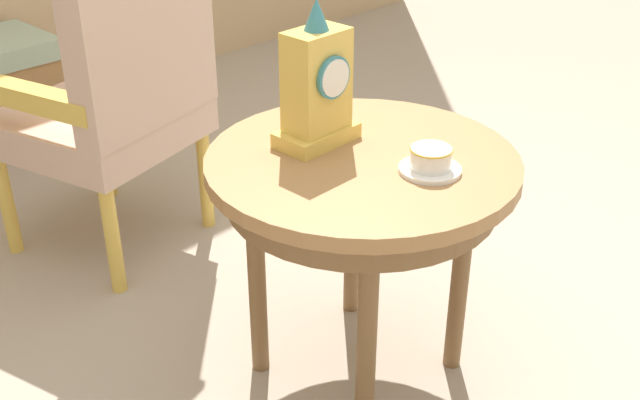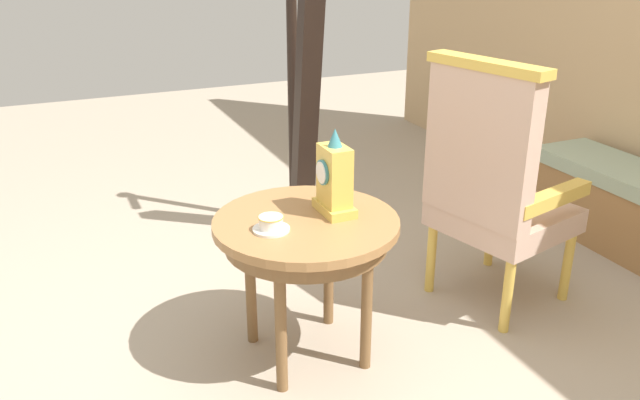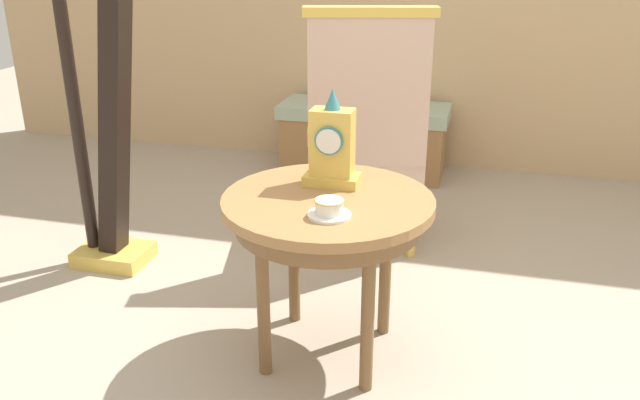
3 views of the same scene
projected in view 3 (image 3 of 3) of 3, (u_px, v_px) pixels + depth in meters
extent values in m
plane|color=tan|center=(334.00, 348.00, 2.40)|extent=(10.00, 10.00, 0.00)
cylinder|color=#9E7042|center=(328.00, 202.00, 2.17)|extent=(0.71, 0.71, 0.03)
cylinder|color=brown|center=(328.00, 217.00, 2.18)|extent=(0.62, 0.62, 0.07)
cylinder|color=brown|center=(386.00, 265.00, 2.39)|extent=(0.04, 0.04, 0.57)
cylinder|color=brown|center=(294.00, 254.00, 2.48)|extent=(0.04, 0.04, 0.57)
cylinder|color=brown|center=(263.00, 301.00, 2.16)|extent=(0.04, 0.04, 0.57)
cylinder|color=brown|center=(368.00, 315.00, 2.08)|extent=(0.04, 0.04, 0.57)
cylinder|color=white|center=(329.00, 215.00, 2.01)|extent=(0.14, 0.14, 0.01)
cylinder|color=white|center=(329.00, 207.00, 2.00)|extent=(0.09, 0.09, 0.05)
torus|color=gold|center=(329.00, 200.00, 1.99)|extent=(0.09, 0.09, 0.00)
cube|color=gold|center=(332.00, 179.00, 2.27)|extent=(0.19, 0.11, 0.04)
cube|color=gold|center=(332.00, 142.00, 2.22)|extent=(0.14, 0.09, 0.23)
cylinder|color=teal|center=(329.00, 141.00, 2.17)|extent=(0.10, 0.01, 0.10)
cylinder|color=white|center=(328.00, 142.00, 2.16)|extent=(0.08, 0.00, 0.08)
cone|color=teal|center=(333.00, 99.00, 2.16)|extent=(0.06, 0.06, 0.07)
cube|color=#CCA893|center=(364.00, 160.00, 3.15)|extent=(0.63, 0.63, 0.11)
cube|color=#CCA893|center=(368.00, 93.00, 2.81)|extent=(0.53, 0.21, 0.64)
cube|color=gold|center=(371.00, 11.00, 2.68)|extent=(0.57, 0.23, 0.04)
cube|color=gold|center=(413.00, 127.00, 3.09)|extent=(0.18, 0.47, 0.06)
cube|color=gold|center=(316.00, 127.00, 3.09)|extent=(0.18, 0.47, 0.06)
cylinder|color=gold|center=(402.00, 188.00, 3.44)|extent=(0.04, 0.04, 0.35)
cylinder|color=gold|center=(319.00, 188.00, 3.44)|extent=(0.04, 0.04, 0.35)
cylinder|color=gold|center=(412.00, 222.00, 3.03)|extent=(0.04, 0.04, 0.35)
cylinder|color=gold|center=(317.00, 222.00, 3.03)|extent=(0.04, 0.04, 0.35)
cube|color=gold|center=(114.00, 255.00, 3.03)|extent=(0.32, 0.24, 0.07)
cylinder|color=black|center=(70.00, 79.00, 2.75)|extent=(0.06, 0.06, 1.55)
cube|color=black|center=(115.00, 98.00, 2.73)|extent=(0.28, 0.11, 1.43)
cube|color=#9EB299|center=(364.00, 111.00, 4.07)|extent=(1.05, 0.40, 0.08)
cube|color=#9E7042|center=(363.00, 145.00, 4.15)|extent=(1.01, 0.38, 0.36)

